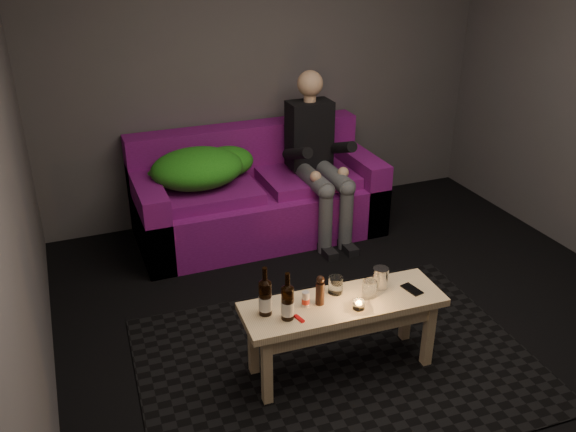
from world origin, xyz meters
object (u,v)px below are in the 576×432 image
Objects in this scene: sofa at (257,197)px; beer_bottle_b at (288,302)px; beer_bottle_a at (265,297)px; coffee_table at (343,314)px; steel_cup at (380,278)px; person at (317,154)px.

sofa is 7.14× the size of beer_bottle_b.
beer_bottle_a is at bearing 138.30° from beer_bottle_b.
steel_cup is (0.27, 0.06, 0.15)m from coffee_table.
sofa is 6.96× the size of beer_bottle_a.
beer_bottle_a is 0.72m from steel_cup.
sofa reaches higher than steel_cup.
sofa is at bearing 161.04° from person.
beer_bottle_a is 1.03× the size of beer_bottle_b.
sofa reaches higher than beer_bottle_b.
person reaches higher than sofa.
person is at bearing 57.95° from beer_bottle_a.
beer_bottle_b is (-0.48, -1.94, 0.27)m from sofa.
sofa is 15.97× the size of steel_cup.
person is at bearing -18.96° from sofa.
person is at bearing 61.55° from beer_bottle_b.
steel_cup is at bearing -85.75° from sofa.
steel_cup is at bearing 0.55° from beer_bottle_a.
beer_bottle_a reaches higher than steel_cup.
coffee_table is 9.36× the size of steel_cup.
coffee_table is at bearing -6.16° from beer_bottle_a.
sofa reaches higher than beer_bottle_a.
beer_bottle_a is (-0.58, -1.86, 0.27)m from sofa.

